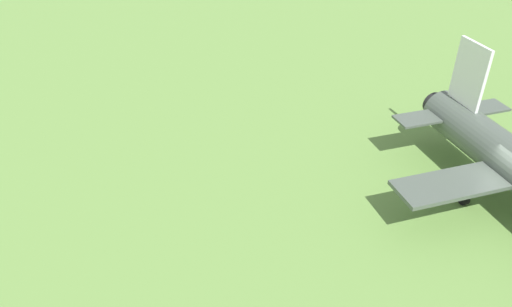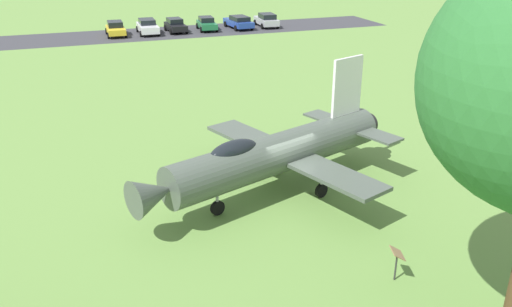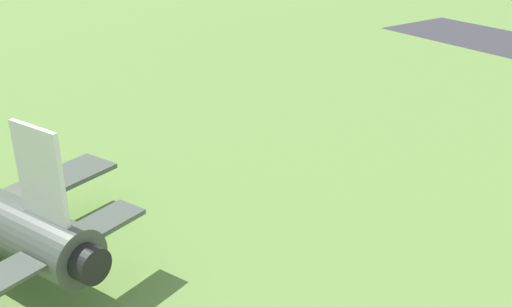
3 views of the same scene
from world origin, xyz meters
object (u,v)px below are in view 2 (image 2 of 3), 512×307
object	(u,v)px
parked_car_blue	(239,22)
parked_car_yellow	(116,28)
parked_car_silver	(267,20)
parked_car_green	(207,23)
parked_car_black	(175,25)
info_plaque	(397,257)
parked_car_white	(148,26)
display_jet	(272,154)

from	to	relation	value
parked_car_blue	parked_car_yellow	world-z (taller)	parked_car_yellow
parked_car_silver	parked_car_green	xyz separation A→B (m)	(-5.52, 4.49, -0.04)
parked_car_blue	parked_car_black	xyz separation A→B (m)	(-5.63, 4.59, 0.01)
parked_car_silver	parked_car_black	world-z (taller)	parked_car_silver
info_plaque	parked_car_white	size ratio (longest dim) A/B	0.24
display_jet	parked_car_white	world-z (taller)	display_jet
info_plaque	parked_car_green	xyz separation A→B (m)	(33.60, 33.28, -0.11)
parked_car_blue	parked_car_black	distance (m)	7.27
info_plaque	parked_car_white	world-z (taller)	parked_car_white
parked_car_blue	parked_car_white	bearing A→B (deg)	84.45
parked_car_black	parked_car_green	bearing A→B (deg)	87.74
parked_car_silver	parked_car_green	size ratio (longest dim) A/B	1.09
info_plaque	parked_car_black	xyz separation A→B (m)	(30.80, 35.45, -0.10)
parked_car_white	parked_car_yellow	size ratio (longest dim) A/B	1.11
display_jet	parked_car_green	distance (m)	40.61
info_plaque	parked_car_white	distance (m)	46.89
parked_car_green	parked_car_white	xyz separation A→B (m)	(-5.21, 4.04, 0.05)
parked_car_yellow	parked_car_blue	bearing A→B (deg)	90.15
parked_car_black	display_jet	bearing A→B (deg)	-8.21
parked_car_blue	parked_car_green	world-z (taller)	parked_car_green
parked_car_black	parked_car_yellow	xyz separation A→B (m)	(-5.08, 3.94, 0.01)
parked_car_silver	parked_car_yellow	bearing A→B (deg)	92.92
parked_car_silver	parked_car_black	size ratio (longest dim) A/B	1.06
parked_car_blue	info_plaque	bearing A→B (deg)	163.48
parked_car_black	parked_car_white	bearing A→B (deg)	-92.20
info_plaque	parked_car_green	size ratio (longest dim) A/B	0.27
parked_car_green	parked_car_white	size ratio (longest dim) A/B	0.87
info_plaque	parked_car_black	bearing A→B (deg)	49.01
parked_car_silver	parked_car_black	distance (m)	10.65
parked_car_black	parked_car_yellow	world-z (taller)	parked_car_yellow
parked_car_blue	parked_car_black	bearing A→B (deg)	84.02
info_plaque	parked_car_yellow	distance (m)	47.05
parked_car_silver	parked_car_white	distance (m)	13.70
parked_car_green	parked_car_white	world-z (taller)	parked_car_white
parked_car_black	parked_car_yellow	size ratio (longest dim) A/B	0.99
parked_car_blue	parked_car_black	size ratio (longest dim) A/B	1.18
parked_car_green	parked_car_black	xyz separation A→B (m)	(-2.80, 2.17, 0.01)
info_plaque	parked_car_yellow	xyz separation A→B (m)	(25.72, 39.39, -0.09)
display_jet	parked_car_blue	distance (m)	41.31
parked_car_blue	parked_car_yellow	distance (m)	13.70
info_plaque	parked_car_silver	world-z (taller)	parked_car_silver
parked_car_blue	parked_car_yellow	xyz separation A→B (m)	(-10.72, 8.53, 0.01)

